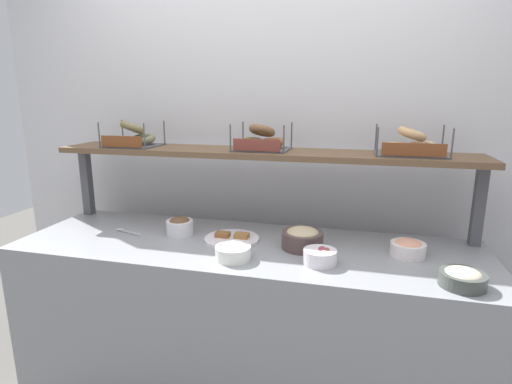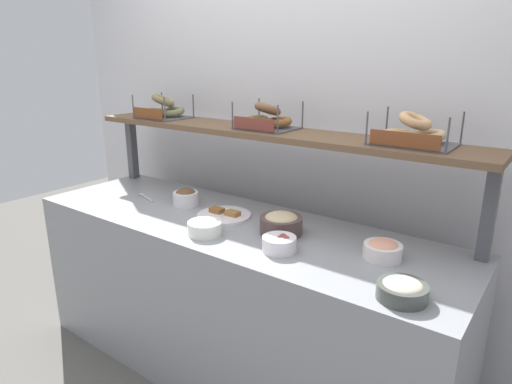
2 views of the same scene
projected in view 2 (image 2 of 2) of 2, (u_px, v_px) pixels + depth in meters
ground_plane at (235, 367)px, 2.45m from camera, size 8.00×8.00×0.00m
back_wall at (293, 137)px, 2.53m from camera, size 3.48×0.06×2.40m
deli_counter at (234, 299)px, 2.33m from camera, size 2.28×0.70×0.85m
shelf_riser_left at (132, 149)px, 2.97m from camera, size 0.05×0.05×0.40m
shelf_riser_right at (489, 213)px, 1.74m from camera, size 0.05×0.05×0.40m
upper_shelf at (264, 132)px, 2.29m from camera, size 2.24×0.32×0.03m
bowl_cream_cheese at (205, 226)px, 2.05m from camera, size 0.16×0.16×0.08m
bowl_beet_salad at (280, 244)px, 1.87m from camera, size 0.14×0.14×0.07m
bowl_lox_spread at (383, 250)px, 1.80m from camera, size 0.16×0.16×0.08m
bowl_tuna_salad at (402, 290)px, 1.50m from camera, size 0.17×0.17×0.07m
bowl_hummus at (281, 223)px, 2.05m from camera, size 0.20×0.20×0.10m
bowl_chocolate_spread at (186, 197)px, 2.45m from camera, size 0.14×0.14×0.10m
serving_plate_white at (224, 215)px, 2.28m from camera, size 0.28×0.28×0.04m
serving_spoon_near_plate at (144, 196)px, 2.60m from camera, size 0.18×0.07×0.01m
bagel_basket_poppy at (163, 110)px, 2.68m from camera, size 0.29×0.24×0.15m
bagel_basket_cinnamon_raisin at (267, 120)px, 2.28m from camera, size 0.29×0.26×0.14m
bagel_basket_plain at (413, 134)px, 1.86m from camera, size 0.33×0.26×0.14m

